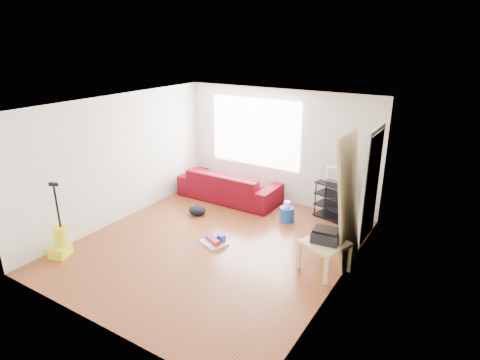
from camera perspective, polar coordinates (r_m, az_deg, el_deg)
The scene contains 13 objects.
room at distance 6.84m, azimuth -2.74°, elevation 0.35°, with size 4.51×5.01×2.51m.
sofa at distance 9.21m, azimuth -1.50°, elevation -2.72°, with size 2.33×0.91×0.68m, color #5C0516.
tv_stand at distance 8.34m, azimuth 13.33°, elevation -2.90°, with size 0.83×0.59×0.75m.
tv at distance 8.14m, azimuth 13.63°, elevation 0.71°, with size 0.65×0.09×0.38m, color black.
side_table at distance 6.50m, azimuth 12.00°, elevation -9.19°, with size 0.80×0.80×0.51m.
printer at distance 6.41m, azimuth 12.12°, elevation -7.73°, with size 0.45×0.37×0.22m.
bucket at distance 8.22m, azimuth 6.65°, elevation -5.76°, with size 0.29×0.29×0.29m, color #1445B5.
toilet_paper at distance 8.15m, azimuth 6.71°, elevation -4.38°, with size 0.13×0.13×0.12m, color white.
cleaning_tray at distance 7.30m, azimuth -3.62°, elevation -8.67°, with size 0.55×0.50×0.16m.
backpack at distance 8.46m, azimuth -6.06°, elevation -4.95°, with size 0.36×0.29×0.20m, color black.
sneakers at distance 7.58m, azimuth 13.88°, elevation -8.08°, with size 0.50×0.25×0.11m.
vacuum at distance 7.48m, azimuth -24.21°, elevation -8.13°, with size 0.37×0.39×1.31m.
door_panel at distance 7.02m, azimuth 14.39°, elevation -11.07°, with size 0.04×0.86×2.16m, color #9E855C.
Camera 1 is at (3.74, -5.15, 3.53)m, focal length 30.00 mm.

